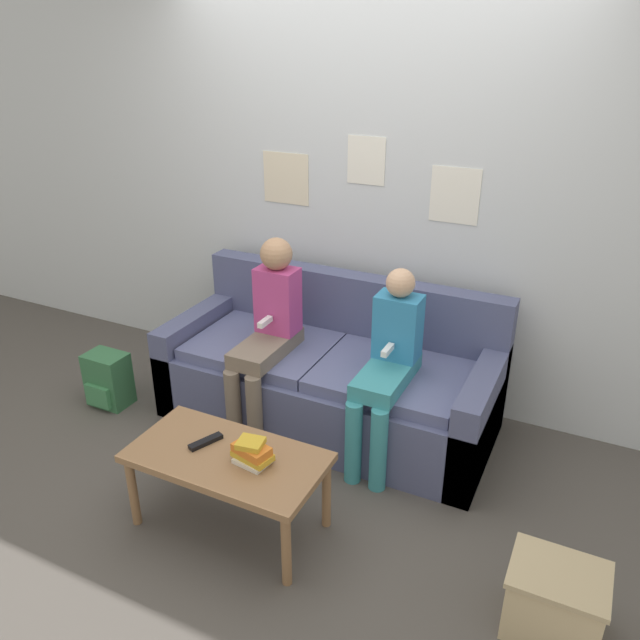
{
  "coord_description": "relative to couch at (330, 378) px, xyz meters",
  "views": [
    {
      "loc": [
        1.38,
        -2.42,
        2.18
      ],
      "look_at": [
        0.0,
        0.4,
        0.73
      ],
      "focal_mm": 35.0,
      "sensor_mm": 36.0,
      "label": 1
    }
  ],
  "objects": [
    {
      "name": "ground_plane",
      "position": [
        0.0,
        -0.54,
        -0.28
      ],
      "size": [
        10.0,
        10.0,
        0.0
      ],
      "primitive_type": "plane",
      "color": "#4C4742"
    },
    {
      "name": "wall_back",
      "position": [
        -0.0,
        0.51,
        1.02
      ],
      "size": [
        8.0,
        0.06,
        2.6
      ],
      "color": "silver",
      "rests_on": "ground_plane"
    },
    {
      "name": "couch",
      "position": [
        0.0,
        0.0,
        0.0
      ],
      "size": [
        1.96,
        0.83,
        0.85
      ],
      "color": "#4C5175",
      "rests_on": "ground_plane"
    },
    {
      "name": "coffee_table",
      "position": [
        -0.04,
        -1.04,
        0.08
      ],
      "size": [
        0.92,
        0.48,
        0.41
      ],
      "color": "#8E6642",
      "rests_on": "ground_plane"
    },
    {
      "name": "person_left",
      "position": [
        -0.31,
        -0.19,
        0.36
      ],
      "size": [
        0.24,
        0.57,
        1.14
      ],
      "color": "#756656",
      "rests_on": "ground_plane"
    },
    {
      "name": "person_right",
      "position": [
        0.43,
        -0.2,
        0.31
      ],
      "size": [
        0.24,
        0.57,
        1.08
      ],
      "color": "teal",
      "rests_on": "ground_plane"
    },
    {
      "name": "tv_remote",
      "position": [
        -0.17,
        -1.02,
        0.14
      ],
      "size": [
        0.1,
        0.17,
        0.02
      ],
      "rotation": [
        0.0,
        0.0,
        -0.41
      ],
      "color": "black",
      "rests_on": "coffee_table"
    },
    {
      "name": "book_stack",
      "position": [
        0.1,
        -1.04,
        0.18
      ],
      "size": [
        0.2,
        0.15,
        0.12
      ],
      "color": "silver",
      "rests_on": "coffee_table"
    },
    {
      "name": "storage_box",
      "position": [
        1.44,
        -0.98,
        -0.13
      ],
      "size": [
        0.37,
        0.3,
        0.3
      ],
      "color": "#CCB284",
      "rests_on": "ground_plane"
    },
    {
      "name": "backpack",
      "position": [
        -1.34,
        -0.47,
        -0.11
      ],
      "size": [
        0.26,
        0.21,
        0.35
      ],
      "color": "#336B42",
      "rests_on": "ground_plane"
    }
  ]
}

